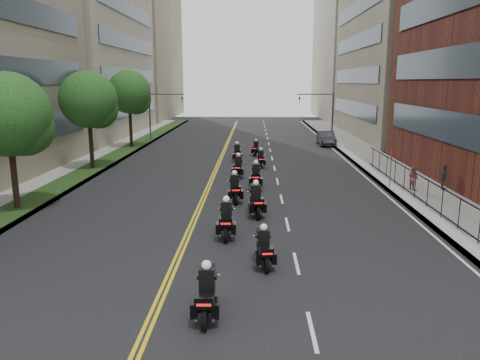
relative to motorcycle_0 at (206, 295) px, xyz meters
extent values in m
plane|color=black|center=(-0.17, -0.74, -0.68)|extent=(160.00, 160.00, 0.00)
cube|color=gray|center=(11.83, 24.26, -0.61)|extent=(4.00, 90.00, 0.15)
cube|color=gray|center=(-12.17, 24.26, -0.61)|extent=(4.00, 90.00, 0.15)
cube|color=#183412|center=(-11.37, 24.26, -0.51)|extent=(2.00, 90.00, 0.04)
cube|color=#333F4C|center=(13.78, 16.26, 2.82)|extent=(0.12, 25.80, 1.80)
cube|color=#333F4C|center=(13.78, 16.26, 6.82)|extent=(0.12, 25.80, 1.80)
cube|color=#766B56|center=(21.33, 47.26, 14.32)|extent=(15.00, 28.00, 30.00)
cube|color=#333F4C|center=(13.78, 47.26, 2.82)|extent=(0.12, 24.08, 1.80)
cube|color=#333F4C|center=(13.78, 47.26, 6.82)|extent=(0.12, 24.08, 1.80)
cube|color=#333F4C|center=(13.78, 47.26, 10.82)|extent=(0.12, 24.08, 1.80)
cube|color=#333F4C|center=(13.78, 47.26, 14.82)|extent=(0.12, 24.08, 1.80)
cube|color=#AFA78D|center=(21.33, 77.26, 12.32)|extent=(15.00, 28.00, 26.00)
cube|color=#333F4C|center=(-14.12, 16.26, 2.82)|extent=(0.12, 25.80, 1.80)
cube|color=#333F4C|center=(-14.12, 16.26, 6.82)|extent=(0.12, 25.80, 1.80)
cube|color=#333F4C|center=(-14.12, 47.26, 2.82)|extent=(0.12, 24.08, 1.80)
cube|color=#333F4C|center=(-14.12, 47.26, 6.82)|extent=(0.12, 24.08, 1.80)
cube|color=#333F4C|center=(-14.12, 47.26, 10.82)|extent=(0.12, 24.08, 1.80)
cube|color=#333F4C|center=(-14.12, 47.26, 14.82)|extent=(0.12, 24.08, 1.80)
cube|color=#766B56|center=(-22.17, 77.26, 12.32)|extent=(16.00, 28.00, 26.00)
cube|color=black|center=(10.83, 11.26, 0.92)|extent=(0.05, 28.00, 0.05)
cube|color=black|center=(10.83, 11.26, -0.38)|extent=(0.05, 28.00, 0.05)
cylinder|color=#2F1E15|center=(-11.37, 11.26, 1.73)|extent=(0.32, 0.32, 4.83)
sphere|color=#184416|center=(-11.37, 11.26, 4.49)|extent=(4.40, 4.40, 4.40)
sphere|color=#184416|center=(-10.77, 11.66, 3.80)|extent=(3.08, 3.08, 3.08)
cylinder|color=#2F1E15|center=(-11.37, 23.26, 1.87)|extent=(0.32, 0.32, 5.11)
sphere|color=#184416|center=(-11.37, 23.26, 4.79)|extent=(4.40, 4.40, 4.40)
sphere|color=#184416|center=(-10.77, 23.66, 4.06)|extent=(3.08, 3.08, 3.08)
cylinder|color=#2F1E15|center=(-11.37, 35.26, 2.01)|extent=(0.32, 0.32, 5.39)
sphere|color=#184416|center=(-11.37, 35.26, 5.09)|extent=(4.40, 4.40, 4.40)
sphere|color=#184416|center=(-10.77, 35.66, 4.32)|extent=(3.08, 3.08, 3.08)
cylinder|color=#3F3F44|center=(10.33, 41.26, 2.12)|extent=(0.18, 0.18, 5.60)
cylinder|color=#3F3F44|center=(8.33, 41.26, 4.72)|extent=(4.00, 0.14, 0.14)
imported|color=black|center=(6.53, 41.26, 3.92)|extent=(0.16, 0.20, 1.00)
cylinder|color=#3F3F44|center=(-10.67, 41.26, 2.12)|extent=(0.18, 0.18, 5.60)
cylinder|color=#3F3F44|center=(-8.67, 41.26, 4.72)|extent=(4.00, 0.14, 0.14)
imported|color=black|center=(-6.87, 41.26, 3.92)|extent=(0.16, 0.20, 1.00)
cylinder|color=black|center=(0.02, -0.73, -0.33)|extent=(0.16, 0.70, 0.70)
cylinder|color=black|center=(-0.02, 0.90, -0.33)|extent=(0.16, 0.70, 0.70)
cube|color=black|center=(0.00, 0.08, -0.05)|extent=(0.46, 1.39, 0.41)
cube|color=silver|center=(0.00, 0.13, -0.28)|extent=(0.40, 0.57, 0.31)
cube|color=black|center=(0.02, -0.73, 0.20)|extent=(0.54, 0.44, 0.33)
cube|color=red|center=(0.02, -0.95, 0.18)|extent=(0.41, 0.04, 0.07)
cube|color=black|center=(0.00, 0.13, 0.46)|extent=(0.46, 0.30, 0.63)
sphere|color=white|center=(0.00, 0.14, 0.89)|extent=(0.30, 0.30, 0.30)
cylinder|color=black|center=(1.86, 3.32, -0.35)|extent=(0.21, 0.66, 0.65)
cylinder|color=black|center=(1.68, 4.84, -0.35)|extent=(0.21, 0.66, 0.65)
cube|color=black|center=(1.77, 4.08, -0.09)|extent=(0.55, 1.33, 0.38)
cube|color=silver|center=(1.76, 4.13, -0.31)|extent=(0.42, 0.57, 0.29)
cube|color=black|center=(1.86, 3.32, 0.14)|extent=(0.54, 0.46, 0.31)
cube|color=red|center=(1.88, 3.12, 0.13)|extent=(0.38, 0.07, 0.07)
cube|color=black|center=(1.76, 4.13, 0.39)|extent=(0.45, 0.32, 0.59)
sphere|color=white|center=(1.76, 4.14, 0.80)|extent=(0.28, 0.28, 0.28)
cylinder|color=black|center=(0.18, 6.54, -0.31)|extent=(0.17, 0.75, 0.75)
cylinder|color=black|center=(0.13, 8.30, -0.31)|extent=(0.17, 0.75, 0.75)
cube|color=black|center=(0.15, 7.42, 0.00)|extent=(0.50, 1.50, 0.44)
cube|color=silver|center=(0.15, 7.47, -0.25)|extent=(0.44, 0.62, 0.33)
cube|color=black|center=(0.18, 6.54, 0.27)|extent=(0.59, 0.48, 0.35)
cube|color=red|center=(0.18, 6.31, 0.24)|extent=(0.44, 0.05, 0.08)
cube|color=black|center=(0.15, 7.47, 0.55)|extent=(0.49, 0.32, 0.68)
sphere|color=white|center=(0.15, 7.48, 1.01)|extent=(0.32, 0.32, 0.32)
cylinder|color=black|center=(1.60, 9.97, -0.30)|extent=(0.25, 0.77, 0.75)
cylinder|color=black|center=(1.38, 11.73, -0.30)|extent=(0.25, 0.77, 0.75)
cube|color=black|center=(1.49, 10.85, 0.01)|extent=(0.64, 1.54, 0.44)
cube|color=silver|center=(1.49, 10.91, -0.25)|extent=(0.49, 0.66, 0.33)
cube|color=black|center=(1.60, 9.97, 0.27)|extent=(0.63, 0.53, 0.35)
cube|color=red|center=(1.63, 9.74, 0.25)|extent=(0.44, 0.09, 0.08)
cube|color=black|center=(1.49, 10.91, 0.56)|extent=(0.52, 0.37, 0.69)
sphere|color=white|center=(1.48, 10.92, 1.03)|extent=(0.32, 0.32, 0.32)
cylinder|color=black|center=(0.37, 12.80, -0.31)|extent=(0.24, 0.75, 0.74)
cylinder|color=black|center=(0.17, 14.52, -0.31)|extent=(0.24, 0.75, 0.74)
cube|color=black|center=(0.27, 13.66, -0.01)|extent=(0.62, 1.51, 0.43)
cube|color=silver|center=(0.26, 13.72, -0.26)|extent=(0.48, 0.64, 0.32)
cube|color=black|center=(0.37, 12.80, 0.25)|extent=(0.61, 0.52, 0.35)
cube|color=red|center=(0.40, 12.58, 0.23)|extent=(0.43, 0.08, 0.08)
cube|color=black|center=(0.26, 13.72, 0.53)|extent=(0.51, 0.36, 0.67)
sphere|color=white|center=(0.26, 13.73, 0.99)|extent=(0.31, 0.31, 0.31)
cylinder|color=black|center=(1.51, 16.31, -0.31)|extent=(0.17, 0.75, 0.75)
cylinder|color=black|center=(1.54, 18.06, -0.31)|extent=(0.17, 0.75, 0.75)
cube|color=black|center=(1.52, 17.19, 0.00)|extent=(0.49, 1.49, 0.44)
cube|color=silver|center=(1.52, 17.24, -0.25)|extent=(0.43, 0.61, 0.33)
cube|color=black|center=(1.51, 16.31, 0.26)|extent=(0.58, 0.47, 0.35)
cube|color=red|center=(1.50, 16.08, 0.24)|extent=(0.44, 0.04, 0.08)
cube|color=black|center=(1.52, 17.24, 0.55)|extent=(0.49, 0.32, 0.68)
sphere|color=white|center=(1.52, 17.25, 1.01)|extent=(0.32, 0.32, 0.32)
cylinder|color=black|center=(0.21, 19.72, -0.32)|extent=(0.19, 0.73, 0.73)
cylinder|color=black|center=(0.30, 21.43, -0.32)|extent=(0.19, 0.73, 0.73)
cube|color=black|center=(0.26, 20.57, -0.02)|extent=(0.52, 1.46, 0.43)
cube|color=silver|center=(0.26, 20.63, -0.26)|extent=(0.43, 0.61, 0.32)
cube|color=black|center=(0.21, 19.72, 0.24)|extent=(0.58, 0.48, 0.34)
cube|color=red|center=(0.20, 19.50, 0.22)|extent=(0.43, 0.05, 0.07)
cube|color=black|center=(0.26, 20.63, 0.52)|extent=(0.48, 0.32, 0.66)
sphere|color=white|center=(0.26, 20.64, 0.96)|extent=(0.31, 0.31, 0.31)
cylinder|color=black|center=(1.95, 23.97, -0.35)|extent=(0.14, 0.65, 0.65)
cylinder|color=black|center=(1.94, 25.50, -0.35)|extent=(0.14, 0.65, 0.65)
cube|color=black|center=(1.94, 24.73, -0.09)|extent=(0.41, 1.30, 0.38)
cube|color=silver|center=(1.94, 24.78, -0.31)|extent=(0.37, 0.53, 0.29)
cube|color=black|center=(1.95, 23.97, 0.14)|extent=(0.50, 0.41, 0.31)
cube|color=red|center=(1.95, 23.77, 0.12)|extent=(0.38, 0.03, 0.07)
cube|color=black|center=(1.94, 24.78, 0.39)|extent=(0.42, 0.27, 0.59)
sphere|color=white|center=(1.94, 24.79, 0.79)|extent=(0.28, 0.28, 0.28)
cylinder|color=black|center=(-0.03, 26.58, -0.33)|extent=(0.19, 0.71, 0.71)
cylinder|color=black|center=(-0.14, 28.24, -0.33)|extent=(0.19, 0.71, 0.71)
cube|color=black|center=(-0.08, 27.41, -0.04)|extent=(0.53, 1.43, 0.42)
cube|color=silver|center=(-0.09, 27.46, -0.27)|extent=(0.43, 0.60, 0.31)
cube|color=black|center=(-0.03, 26.58, 0.21)|extent=(0.57, 0.47, 0.33)
cube|color=red|center=(-0.01, 26.36, 0.19)|extent=(0.42, 0.06, 0.07)
cube|color=black|center=(-0.09, 27.46, 0.48)|extent=(0.48, 0.32, 0.64)
sphere|color=white|center=(-0.09, 27.47, 0.92)|extent=(0.30, 0.30, 0.30)
cylinder|color=black|center=(1.47, 30.21, -0.36)|extent=(0.21, 0.64, 0.63)
cylinder|color=black|center=(1.65, 31.68, -0.36)|extent=(0.21, 0.64, 0.63)
cube|color=black|center=(1.56, 30.94, -0.10)|extent=(0.54, 1.29, 0.37)
cube|color=silver|center=(1.57, 30.99, -0.32)|extent=(0.41, 0.55, 0.28)
cube|color=black|center=(1.47, 30.21, 0.12)|extent=(0.53, 0.45, 0.30)
cube|color=red|center=(1.45, 30.01, 0.10)|extent=(0.37, 0.07, 0.06)
cube|color=black|center=(1.57, 30.99, 0.36)|extent=(0.44, 0.31, 0.58)
sphere|color=white|center=(1.57, 31.00, 0.75)|extent=(0.27, 0.27, 0.27)
imported|color=black|center=(9.23, 38.26, 0.08)|extent=(1.62, 4.62, 1.52)
imported|color=#945054|center=(11.41, 16.37, 0.21)|extent=(0.79, 0.88, 1.48)
imported|color=#38393F|center=(13.33, 16.44, 0.27)|extent=(0.48, 0.97, 1.60)
camera|label=1|loc=(1.37, -12.72, 6.18)|focal=35.00mm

